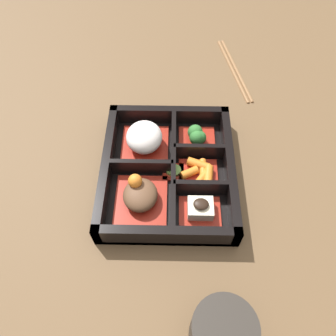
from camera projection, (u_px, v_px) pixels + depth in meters
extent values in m
plane|color=brown|center=(168.00, 176.00, 0.59)|extent=(3.00, 3.00, 0.00)
cube|color=black|center=(168.00, 174.00, 0.58)|extent=(0.26, 0.23, 0.01)
cube|color=black|center=(229.00, 170.00, 0.57)|extent=(0.26, 0.01, 0.04)
cube|color=black|center=(107.00, 168.00, 0.57)|extent=(0.26, 0.01, 0.04)
cube|color=black|center=(167.00, 236.00, 0.50)|extent=(0.01, 0.23, 0.04)
cube|color=black|center=(169.00, 117.00, 0.64)|extent=(0.01, 0.23, 0.04)
cube|color=black|center=(173.00, 169.00, 0.57)|extent=(0.23, 0.01, 0.04)
cube|color=black|center=(200.00, 189.00, 0.55)|extent=(0.01, 0.09, 0.04)
cube|color=black|center=(198.00, 153.00, 0.59)|extent=(0.01, 0.09, 0.04)
cube|color=black|center=(142.00, 168.00, 0.57)|extent=(0.01, 0.11, 0.04)
cube|color=maroon|center=(141.00, 200.00, 0.54)|extent=(0.09, 0.09, 0.01)
ellipsoid|color=brown|center=(140.00, 195.00, 0.53)|extent=(0.06, 0.06, 0.03)
sphere|color=orange|center=(135.00, 181.00, 0.52)|extent=(0.02, 0.02, 0.02)
cube|color=maroon|center=(145.00, 146.00, 0.61)|extent=(0.09, 0.09, 0.01)
ellipsoid|color=silver|center=(144.00, 137.00, 0.59)|extent=(0.07, 0.06, 0.05)
cube|color=maroon|center=(200.00, 212.00, 0.53)|extent=(0.05, 0.07, 0.01)
cube|color=beige|center=(200.00, 208.00, 0.52)|extent=(0.04, 0.04, 0.02)
ellipsoid|color=black|center=(201.00, 204.00, 0.51)|extent=(0.02, 0.02, 0.01)
cube|color=maroon|center=(198.00, 174.00, 0.57)|extent=(0.05, 0.07, 0.01)
cylinder|color=orange|center=(204.00, 176.00, 0.56)|extent=(0.04, 0.03, 0.01)
cylinder|color=orange|center=(198.00, 164.00, 0.57)|extent=(0.03, 0.04, 0.02)
cylinder|color=orange|center=(208.00, 175.00, 0.56)|extent=(0.03, 0.02, 0.02)
cylinder|color=orange|center=(203.00, 169.00, 0.57)|extent=(0.04, 0.01, 0.01)
cylinder|color=orange|center=(190.00, 173.00, 0.56)|extent=(0.03, 0.03, 0.01)
cube|color=maroon|center=(197.00, 139.00, 0.62)|extent=(0.06, 0.07, 0.01)
sphere|color=#2D6B2D|center=(199.00, 138.00, 0.60)|extent=(0.03, 0.03, 0.03)
sphere|color=#2D6B2D|center=(197.00, 138.00, 0.60)|extent=(0.03, 0.03, 0.03)
sphere|color=#2D6B2D|center=(195.00, 132.00, 0.61)|extent=(0.03, 0.03, 0.03)
cube|color=maroon|center=(173.00, 173.00, 0.57)|extent=(0.04, 0.04, 0.01)
cylinder|color=#75A84C|center=(175.00, 170.00, 0.57)|extent=(0.02, 0.02, 0.01)
cylinder|color=#75A84C|center=(173.00, 169.00, 0.57)|extent=(0.02, 0.02, 0.00)
cylinder|color=#75A84C|center=(172.00, 173.00, 0.57)|extent=(0.02, 0.02, 0.01)
cylinder|color=#2D2823|center=(222.00, 332.00, 0.41)|extent=(0.08, 0.08, 0.07)
cylinder|color=#597A38|center=(226.00, 328.00, 0.39)|extent=(0.07, 0.07, 0.01)
cylinder|color=brown|center=(233.00, 69.00, 0.75)|extent=(0.21, 0.05, 0.01)
cylinder|color=brown|center=(236.00, 68.00, 0.75)|extent=(0.21, 0.05, 0.01)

